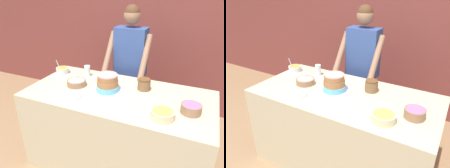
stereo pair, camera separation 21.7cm
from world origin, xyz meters
TOP-DOWN VIEW (x-y plane):
  - wall_back at (0.00, 2.03)m, footprint 10.00×0.05m
  - counter at (0.00, 0.47)m, footprint 1.91×0.94m
  - person_baker at (-0.13, 1.19)m, footprint 0.54×0.48m
  - cake at (-0.12, 0.46)m, footprint 0.35×0.35m
  - frosting_bowl_purple at (0.72, 0.38)m, footprint 0.18×0.18m
  - frosting_bowl_yellow at (0.51, 0.20)m, footprint 0.20×0.20m
  - frosting_bowl_orange at (-0.85, 0.70)m, footprint 0.16×0.16m
  - frosting_bowl_pink at (-0.49, 0.45)m, footprint 0.21×0.21m
  - drinking_glass at (-0.52, 0.74)m, footprint 0.07×0.07m
  - ceramic_plate at (-0.41, 0.20)m, footprint 0.23×0.23m
  - stoneware_jar at (0.22, 0.66)m, footprint 0.14×0.14m

SIDE VIEW (x-z plane):
  - counter at x=0.00m, z-range 0.00..0.91m
  - ceramic_plate at x=-0.41m, z-range 0.91..0.92m
  - frosting_bowl_pink at x=-0.49m, z-range 0.87..1.02m
  - frosting_bowl_orange at x=-0.85m, z-range 0.86..1.04m
  - frosting_bowl_yellow at x=0.51m, z-range 0.91..0.98m
  - frosting_bowl_purple at x=0.72m, z-range 0.91..1.00m
  - stoneware_jar at x=0.22m, z-range 0.91..1.03m
  - drinking_glass at x=-0.52m, z-range 0.91..1.04m
  - cake at x=-0.12m, z-range 0.90..1.09m
  - person_baker at x=-0.13m, z-range 0.18..1.90m
  - wall_back at x=0.00m, z-range 0.00..2.60m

